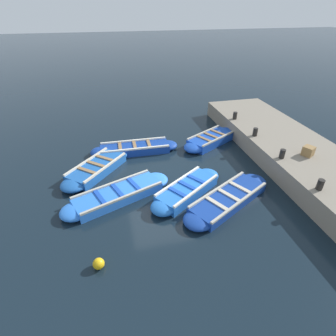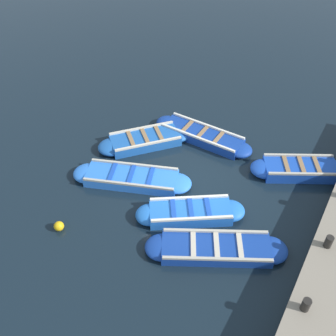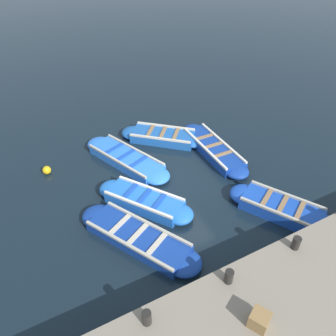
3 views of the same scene
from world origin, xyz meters
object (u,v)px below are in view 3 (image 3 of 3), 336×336
boat_outer_right (281,209)px  bollard_mid_north (296,243)px  buoy_orange_near (47,170)px  bollard_mid_south (229,277)px  bollard_south (147,318)px  boat_mid_row (126,159)px  boat_inner_gap (138,238)px  boat_far_corner (145,201)px  boat_stern_in (213,149)px  wooden_crate (259,320)px  boat_alongside (163,136)px

boat_outer_right → bollard_mid_north: bollard_mid_north is taller
boat_outer_right → buoy_orange_near: boat_outer_right is taller
boat_outer_right → bollard_mid_south: 3.58m
bollard_mid_south → bollard_south: size_ratio=1.00×
boat_outer_right → bollard_south: 5.41m
boat_mid_row → boat_inner_gap: bearing=163.1°
bollard_mid_north → bollard_mid_south: size_ratio=1.00×
boat_inner_gap → buoy_orange_near: size_ratio=13.21×
boat_far_corner → bollard_mid_south: (-3.76, -0.36, 0.75)m
boat_mid_row → bollard_mid_south: bearing=-179.7°
boat_mid_row → bollard_mid_south: bollard_mid_south is taller
boat_inner_gap → boat_far_corner: bearing=-31.7°
boat_inner_gap → boat_mid_row: size_ratio=0.97×
boat_mid_row → bollard_south: (-6.11, 1.96, 0.78)m
boat_outer_right → bollard_mid_south: (-1.52, 3.15, 0.74)m
bollard_mid_south → buoy_orange_near: bearing=21.9°
boat_stern_in → wooden_crate: wooden_crate is taller
boat_stern_in → wooden_crate: bearing=153.0°
boat_far_corner → boat_alongside: 3.75m
boat_stern_in → buoy_orange_near: boat_stern_in is taller
boat_mid_row → boat_stern_in: bearing=-107.1°
boat_inner_gap → boat_alongside: 5.17m
boat_far_corner → bollard_south: 4.17m
boat_alongside → bollard_mid_north: size_ratio=9.19×
boat_far_corner → boat_outer_right: boat_outer_right is taller
boat_alongside → boat_far_corner: bearing=144.2°
boat_far_corner → boat_mid_row: bearing=-8.1°
boat_alongside → bollard_mid_north: bollard_mid_north is taller
boat_stern_in → bollard_mid_south: 6.06m
bollard_mid_north → bollard_south: size_ratio=1.00×
boat_stern_in → bollard_south: bollard_south is taller
boat_far_corner → boat_stern_in: (1.38, -3.48, -0.01)m
bollard_south → wooden_crate: wooden_crate is taller
boat_mid_row → boat_alongside: 1.98m
bollard_south → buoy_orange_near: (6.80, 0.74, -0.79)m
boat_stern_in → wooden_crate: 7.02m
bollard_mid_south → buoy_orange_near: bollard_mid_south is taller
boat_alongside → wooden_crate: (-7.88, 1.88, 0.77)m
boat_mid_row → bollard_south: size_ratio=11.41×
boat_far_corner → boat_outer_right: bearing=-122.5°
boat_inner_gap → bollard_mid_south: 2.89m
bollard_south → boat_alongside: bearing=-29.3°
boat_inner_gap → buoy_orange_near: boat_inner_gap is taller
wooden_crate → boat_inner_gap: bearing=16.3°
boat_alongside → boat_outer_right: bearing=-166.0°
boat_stern_in → boat_far_corner: bearing=111.7°
bollard_mid_north → bollard_south: bearing=90.0°
boat_mid_row → boat_alongside: size_ratio=1.24×
boat_inner_gap → boat_alongside: size_ratio=1.21×
buoy_orange_near → boat_far_corner: bearing=-142.1°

